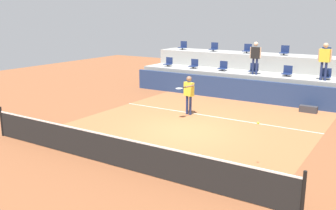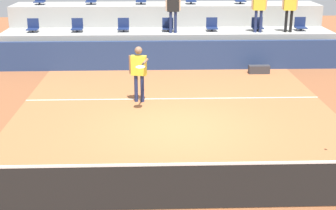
{
  "view_description": "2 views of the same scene",
  "coord_description": "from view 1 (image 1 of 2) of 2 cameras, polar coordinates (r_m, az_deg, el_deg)",
  "views": [
    {
      "loc": [
        6.66,
        -11.61,
        4.21
      ],
      "look_at": [
        -0.02,
        -1.11,
        1.22
      ],
      "focal_mm": 39.99,
      "sensor_mm": 36.0,
      "label": 1
    },
    {
      "loc": [
        -0.64,
        -11.39,
        4.5
      ],
      "look_at": [
        -0.27,
        -0.66,
        0.84
      ],
      "focal_mm": 50.49,
      "sensor_mm": 36.0,
      "label": 2
    }
  ],
  "objects": [
    {
      "name": "tennis_net",
      "position": [
        10.77,
        -8.26,
        -6.78
      ],
      "size": [
        10.48,
        0.08,
        1.07
      ],
      "color": "black",
      "rests_on": "ground_plane"
    },
    {
      "name": "tennis_ball",
      "position": [
        10.52,
        13.58,
        -2.69
      ],
      "size": [
        0.07,
        0.07,
        0.07
      ],
      "color": "#CCE033"
    },
    {
      "name": "sponsor_backboard",
      "position": [
        19.18,
        11.53,
        2.24
      ],
      "size": [
        13.0,
        0.16,
        1.1
      ],
      "primitive_type": "cube",
      "color": "navy",
      "rests_on": "ground_plane"
    },
    {
      "name": "stadium_chair_upper_far_left",
      "position": [
        23.96,
        2.3,
        8.96
      ],
      "size": [
        0.44,
        0.4,
        0.52
      ],
      "color": "#2D2D33",
      "rests_on": "seating_tier_upper"
    },
    {
      "name": "ground_plane",
      "position": [
        14.03,
        2.49,
        -3.96
      ],
      "size": [
        40.0,
        40.0,
        0.0
      ],
      "primitive_type": "plane",
      "color": "brown"
    },
    {
      "name": "stadium_chair_upper_left",
      "position": [
        22.95,
        7.01,
        8.68
      ],
      "size": [
        0.44,
        0.4,
        0.52
      ],
      "color": "#2D2D33",
      "rests_on": "seating_tier_upper"
    },
    {
      "name": "stadium_chair_lower_left",
      "position": [
        21.61,
        3.97,
        6.18
      ],
      "size": [
        0.44,
        0.4,
        0.52
      ],
      "color": "#2D2D33",
      "rests_on": "seating_tier_lower"
    },
    {
      "name": "seating_tier_upper",
      "position": [
        21.98,
        14.52,
        4.82
      ],
      "size": [
        13.0,
        1.8,
        2.1
      ],
      "primitive_type": "cube",
      "color": "#9E9E99",
      "rests_on": "ground_plane"
    },
    {
      "name": "stadium_chair_upper_mid_left",
      "position": [
        22.13,
        11.99,
        8.31
      ],
      "size": [
        0.44,
        0.4,
        0.52
      ],
      "color": "#2D2D33",
      "rests_on": "seating_tier_upper"
    },
    {
      "name": "spectator_leaning_on_rail",
      "position": [
        18.82,
        22.78,
        6.66
      ],
      "size": [
        0.61,
        0.25,
        1.74
      ],
      "color": "navy",
      "rests_on": "seating_tier_lower"
    },
    {
      "name": "seating_tier_lower",
      "position": [
        20.37,
        12.86,
        3.03
      ],
      "size": [
        13.0,
        1.8,
        1.25
      ],
      "primitive_type": "cube",
      "color": "#9E9E99",
      "rests_on": "ground_plane"
    },
    {
      "name": "court_service_line",
      "position": [
        16.07,
        6.78,
        -1.74
      ],
      "size": [
        9.0,
        0.06,
        0.0
      ],
      "primitive_type": "cube",
      "color": "silver",
      "rests_on": "ground_plane"
    },
    {
      "name": "stadium_chair_upper_mid_right",
      "position": [
        21.48,
        17.34,
        7.85
      ],
      "size": [
        0.44,
        0.4,
        0.52
      ],
      "color": "#2D2D33",
      "rests_on": "seating_tier_upper"
    },
    {
      "name": "stadium_chair_lower_far_left",
      "position": [
        22.48,
        0.07,
        6.5
      ],
      "size": [
        0.44,
        0.4,
        0.52
      ],
      "color": "#2D2D33",
      "rests_on": "seating_tier_lower"
    },
    {
      "name": "stadium_chair_upper_right",
      "position": [
        21.02,
        22.93,
        7.29
      ],
      "size": [
        0.44,
        0.4,
        0.52
      ],
      "color": "#2D2D33",
      "rests_on": "seating_tier_upper"
    },
    {
      "name": "stadium_chair_lower_center",
      "position": [
        20.17,
        12.93,
        5.35
      ],
      "size": [
        0.44,
        0.4,
        0.52
      ],
      "color": "#2D2D33",
      "rests_on": "seating_tier_lower"
    },
    {
      "name": "stadium_chair_lower_mid_left",
      "position": [
        20.82,
        8.37,
        5.79
      ],
      "size": [
        0.44,
        0.4,
        0.52
      ],
      "color": "#2D2D33",
      "rests_on": "seating_tier_lower"
    },
    {
      "name": "court_inner_paint",
      "position": [
        14.87,
        4.43,
        -2.96
      ],
      "size": [
        9.0,
        10.0,
        0.01
      ],
      "primitive_type": "cube",
      "color": "#A36038",
      "rests_on": "ground_plane"
    },
    {
      "name": "tennis_player",
      "position": [
        16.06,
        3.14,
        2.09
      ],
      "size": [
        0.59,
        1.26,
        1.69
      ],
      "color": "navy",
      "rests_on": "ground_plane"
    },
    {
      "name": "stadium_chair_lower_mid_right",
      "position": [
        19.67,
        17.73,
        4.85
      ],
      "size": [
        0.44,
        0.4,
        0.52
      ],
      "color": "#2D2D33",
      "rests_on": "seating_tier_lower"
    },
    {
      "name": "spectator_in_white",
      "position": [
        19.66,
        13.18,
        7.43
      ],
      "size": [
        0.58,
        0.23,
        1.66
      ],
      "color": "navy",
      "rests_on": "seating_tier_lower"
    },
    {
      "name": "stadium_chair_lower_right",
      "position": [
        19.29,
        22.93,
        4.27
      ],
      "size": [
        0.44,
        0.4,
        0.52
      ],
      "color": "#2D2D33",
      "rests_on": "seating_tier_lower"
    },
    {
      "name": "equipment_bag",
      "position": [
        17.73,
        20.61,
        -0.6
      ],
      "size": [
        0.76,
        0.28,
        0.3
      ],
      "primitive_type": "cube",
      "color": "#333338",
      "rests_on": "ground_plane"
    }
  ]
}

